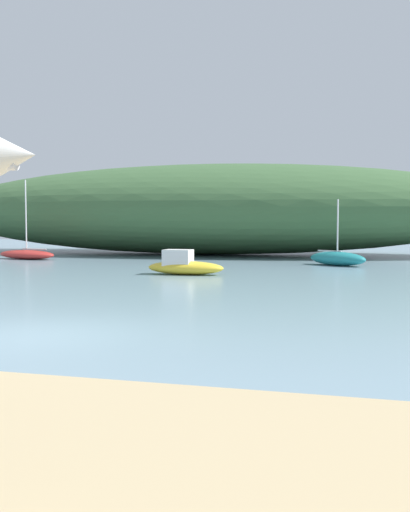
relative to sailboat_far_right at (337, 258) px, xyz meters
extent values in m
plane|color=#7A99A8|center=(-5.43, -20.84, -0.38)|extent=(120.00, 120.00, 0.00)
ellipsoid|color=#3D6038|center=(-9.94, 9.37, 2.88)|extent=(42.90, 12.81, 6.53)
cone|color=silver|center=(-1.37, -28.08, 2.34)|extent=(0.27, 0.25, 0.25)
ellipsoid|color=teal|center=(0.00, 0.00, -0.01)|extent=(3.60, 3.08, 0.75)
cylinder|color=silver|center=(0.00, 0.00, 1.65)|extent=(0.08, 0.08, 3.02)
cylinder|color=silver|center=(-0.43, 0.30, 0.39)|extent=(1.31, 0.96, 0.06)
ellipsoid|color=#B72D28|center=(-19.06, 0.62, -0.09)|extent=(4.51, 2.38, 0.59)
cylinder|color=silver|center=(-19.06, 0.62, 2.30)|extent=(0.08, 0.08, 4.55)
cylinder|color=silver|center=(-18.44, 0.48, 0.28)|extent=(1.90, 0.48, 0.06)
ellipsoid|color=gold|center=(-6.38, -7.14, -0.08)|extent=(3.45, 1.21, 0.61)
cube|color=silver|center=(-6.72, -7.14, 0.37)|extent=(1.21, 0.96, 0.71)
camera|label=1|loc=(0.71, -31.34, 1.92)|focal=40.13mm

